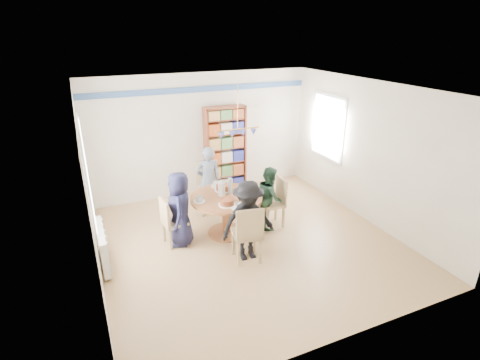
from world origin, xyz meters
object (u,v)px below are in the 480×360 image
person_far (208,181)px  chair_left (171,220)px  dining_table (226,206)px  bookshelf (225,150)px  chair_right (276,200)px  chair_far (208,184)px  chair_near (248,232)px  radiator (103,246)px  person_right (270,197)px  person_left (180,209)px  person_near (248,221)px

person_far → chair_left: bearing=47.4°
dining_table → chair_left: size_ratio=1.48×
bookshelf → chair_right: bearing=-82.4°
chair_far → chair_near: bearing=-91.3°
person_far → bookshelf: (0.75, 0.95, 0.26)m
radiator → person_right: person_right is taller
person_left → person_right: bearing=102.9°
chair_right → person_far: bearing=135.5°
radiator → chair_far: chair_far is taller
chair_far → person_right: size_ratio=0.87×
person_near → bookshelf: size_ratio=0.69×
chair_near → chair_right: bearing=42.7°
radiator → chair_near: (2.15, -0.84, 0.20)m
dining_table → person_far: bearing=91.1°
chair_left → person_far: 1.37m
chair_far → radiator: bearing=-151.0°
person_right → person_far: bearing=60.2°
dining_table → person_right: (0.86, -0.05, 0.04)m
chair_right → person_left: person_left is taller
chair_far → person_far: (-0.04, -0.13, 0.13)m
chair_left → person_far: person_far is taller
dining_table → chair_near: 0.98m
radiator → chair_far: size_ratio=0.96×
chair_left → bookshelf: size_ratio=0.44×
dining_table → person_near: 0.88m
chair_far → chair_right: bearing=-49.2°
person_near → radiator: bearing=163.9°
radiator → bookshelf: (2.90, 2.04, 0.62)m
person_right → person_far: size_ratio=0.84×
dining_table → person_left: size_ratio=0.97×
radiator → person_left: 1.36m
chair_right → chair_near: chair_near is taller
chair_near → person_left: size_ratio=0.75×
radiator → chair_right: bearing=1.8°
chair_near → bookshelf: size_ratio=0.51×
person_near → chair_right: bearing=42.6°
radiator → person_near: (2.20, -0.72, 0.33)m
radiator → chair_near: bearing=-21.3°
chair_far → person_near: size_ratio=0.76×
radiator → dining_table: (2.17, 0.15, 0.21)m
person_left → bookshelf: bookshelf is taller
chair_far → person_left: size_ratio=0.78×
person_far → chair_near: bearing=95.2°
radiator → chair_near: 2.31m
dining_table → person_near: person_near is taller
chair_far → chair_near: size_ratio=1.04×
radiator → person_right: bearing=1.9°
chair_near → person_far: bearing=90.0°
chair_right → person_left: bearing=178.0°
chair_right → person_right: size_ratio=0.79×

